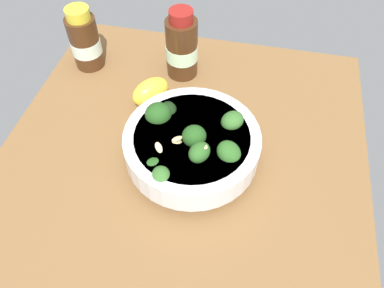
{
  "coord_description": "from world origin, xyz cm",
  "views": [
    {
      "loc": [
        9.77,
        -39.08,
        51.31
      ],
      "look_at": [
        1.9,
        -2.5,
        4.0
      ],
      "focal_mm": 34.55,
      "sensor_mm": 36.0,
      "label": 1
    }
  ],
  "objects_px": {
    "bowl_of_broccoli": "(192,144)",
    "lemon_wedge": "(151,92)",
    "bottle_short": "(85,41)",
    "bottle_tall": "(182,47)"
  },
  "relations": [
    {
      "from": "bowl_of_broccoli",
      "to": "lemon_wedge",
      "type": "height_order",
      "value": "bowl_of_broccoli"
    },
    {
      "from": "bowl_of_broccoli",
      "to": "bottle_tall",
      "type": "distance_m",
      "value": 0.23
    },
    {
      "from": "bottle_short",
      "to": "lemon_wedge",
      "type": "bearing_deg",
      "value": -27.14
    },
    {
      "from": "bowl_of_broccoli",
      "to": "bottle_short",
      "type": "height_order",
      "value": "bottle_short"
    },
    {
      "from": "lemon_wedge",
      "to": "bottle_tall",
      "type": "bearing_deg",
      "value": 68.13
    },
    {
      "from": "lemon_wedge",
      "to": "bottle_short",
      "type": "height_order",
      "value": "bottle_short"
    },
    {
      "from": "bowl_of_broccoli",
      "to": "lemon_wedge",
      "type": "bearing_deg",
      "value": 131.54
    },
    {
      "from": "bowl_of_broccoli",
      "to": "lemon_wedge",
      "type": "xyz_separation_m",
      "value": [
        -0.1,
        0.12,
        -0.02
      ]
    },
    {
      "from": "bowl_of_broccoli",
      "to": "bottle_short",
      "type": "bearing_deg",
      "value": 142.84
    },
    {
      "from": "lemon_wedge",
      "to": "bottle_tall",
      "type": "relative_size",
      "value": 0.54
    }
  ]
}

